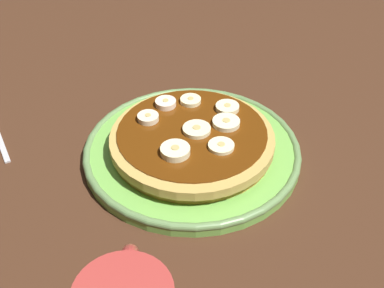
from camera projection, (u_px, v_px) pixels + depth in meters
ground_plane at (192, 164)px, 64.05cm from camera, size 140.00×140.00×3.00cm
plate at (192, 150)px, 62.55cm from camera, size 27.05×27.05×1.64cm
pancake_stack at (192, 141)px, 61.13cm from camera, size 20.22×20.21×2.51cm
banana_slice_0 at (197, 129)px, 60.75cm from camera, size 3.43×3.43×0.76cm
banana_slice_1 at (190, 101)px, 65.40cm from camera, size 2.71×2.71×0.80cm
banana_slice_2 at (166, 103)px, 64.75cm from camera, size 2.70×2.70×1.00cm
banana_slice_3 at (226, 123)px, 61.58cm from camera, size 3.40×3.40×0.85cm
banana_slice_4 at (148, 118)px, 62.29cm from camera, size 2.67×2.67×0.95cm
banana_slice_5 at (175, 151)px, 57.16cm from camera, size 3.44×3.44×1.08cm
banana_slice_6 at (221, 146)px, 58.15cm from camera, size 3.07×3.07×0.69cm
banana_slice_7 at (227, 108)px, 64.08cm from camera, size 3.03×3.03×0.87cm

